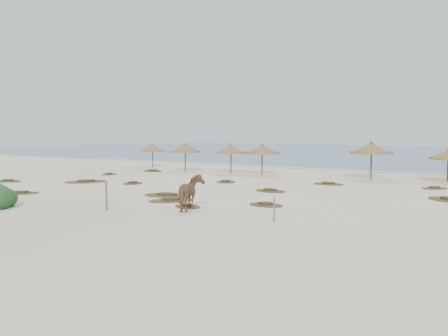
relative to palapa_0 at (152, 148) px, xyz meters
The scene contains 25 objects.
ground 25.07m from the palapa_0, 47.14° to the right, with size 160.00×160.00×0.00m, color #FDEBD0.
foam_line 18.75m from the palapa_0, 24.30° to the left, with size 70.00×0.60×0.01m, color white.
palapa_0 is the anchor object (origin of this frame).
palapa_1 7.30m from the palapa_0, 21.16° to the right, with size 3.78×3.78×2.67m.
palapa_2 11.53m from the palapa_0, ahead, with size 3.54×3.54×2.66m.
palapa_3 14.45m from the palapa_0, ahead, with size 3.84×3.84×2.72m.
palapa_4 23.24m from the palapa_0, ahead, with size 3.41×3.41×2.98m.
palapa_6 28.43m from the palapa_0, ahead, with size 3.32×3.32×2.49m.
horse 30.02m from the palapa_0, 41.92° to the right, with size 0.87×1.92×1.62m, color brown.
fence_post_near 29.21m from the palapa_0, 49.32° to the right, with size 0.10×0.10×1.33m, color #716555.
fence_post_far 33.66m from the palapa_0, 37.04° to the right, with size 0.07×0.07×0.96m, color #716555.
scrub_0 17.93m from the palapa_0, 80.86° to the right, with size 2.25×1.50×0.16m.
scrub_1 16.53m from the palapa_0, 62.01° to the right, with size 2.84×3.50×0.16m.
scrub_2 17.52m from the palapa_0, 49.75° to the right, with size 1.90×2.23×0.16m.
scrub_3 24.28m from the palapa_0, 28.31° to the right, with size 2.49×1.97×0.16m.
scrub_4 29.46m from the palapa_0, 34.55° to the right, with size 2.01×1.43×0.16m.
scrub_6 6.38m from the palapa_0, 45.28° to the right, with size 2.87×2.45×0.16m.
scrub_7 23.13m from the palapa_0, 14.07° to the right, with size 2.22×1.46×0.16m.
scrub_8 10.34m from the palapa_0, 66.27° to the right, with size 1.11×1.65×0.16m.
scrub_9 26.69m from the palapa_0, 43.12° to the right, with size 2.53×2.88×0.16m.
scrub_10 29.26m from the palapa_0, ahead, with size 1.93×2.05×0.16m.
scrub_11 23.57m from the palapa_0, 63.98° to the right, with size 2.18×2.38×0.16m.
scrub_12 28.98m from the palapa_0, 41.95° to the right, with size 1.72×1.32×0.16m.
scrub_13 18.12m from the palapa_0, 28.45° to the right, with size 2.29×2.43×0.16m.
scrub_14 24.55m from the palapa_0, 43.34° to the right, with size 3.05×2.26×0.16m.
Camera 1 is at (19.91, -18.80, 3.51)m, focal length 40.00 mm.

